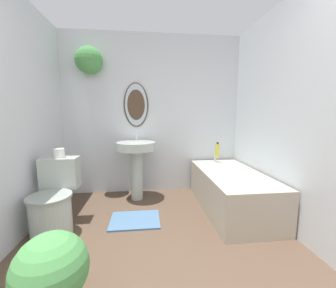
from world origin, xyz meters
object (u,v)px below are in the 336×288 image
toilet (54,202)px  toilet_paper_roll (59,153)px  shampoo_bottle (217,150)px  pedestal_sink (136,157)px  bathtub (231,190)px  potted_plant (52,275)px

toilet → toilet_paper_roll: toilet_paper_roll is taller
toilet → shampoo_bottle: 2.22m
pedestal_sink → bathtub: size_ratio=0.64×
toilet → pedestal_sink: size_ratio=0.80×
potted_plant → toilet_paper_roll: (-0.40, 1.21, 0.49)m
shampoo_bottle → potted_plant: (-1.62, -1.86, -0.37)m
toilet → pedestal_sink: 1.15m
toilet → toilet_paper_roll: size_ratio=6.74×
potted_plant → toilet_paper_roll: size_ratio=4.99×
shampoo_bottle → toilet_paper_roll: 2.13m
pedestal_sink → bathtub: (1.21, -0.46, -0.36)m
pedestal_sink → toilet_paper_roll: size_ratio=8.43×
bathtub → potted_plant: size_ratio=2.63×
toilet → toilet_paper_roll: bearing=90.0°
pedestal_sink → shampoo_bottle: size_ratio=4.04×
bathtub → potted_plant: bearing=-140.9°
toilet → pedestal_sink: (0.81, 0.77, 0.29)m
shampoo_bottle → potted_plant: shampoo_bottle is taller
bathtub → potted_plant: 2.08m
pedestal_sink → toilet_paper_roll: (-0.81, -0.56, 0.18)m
bathtub → potted_plant: bathtub is taller
toilet → potted_plant: size_ratio=1.35×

